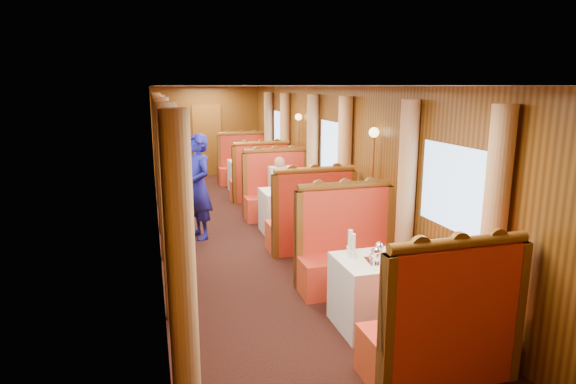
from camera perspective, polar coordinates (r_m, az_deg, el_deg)
name	(u,v)px	position (r m, az deg, el deg)	size (l,w,h in m)	color
floor	(250,235)	(8.30, -4.51, -5.12)	(3.00, 12.00, 0.01)	black
ceiling	(247,86)	(7.92, -4.82, 12.41)	(3.00, 12.00, 0.01)	silver
wall_far	(207,131)	(13.91, -9.59, 7.11)	(3.00, 2.50, 0.01)	brown
wall_near	(493,348)	(2.65, 23.14, -16.67)	(3.00, 2.50, 0.01)	brown
wall_left	(155,167)	(7.86, -15.45, 2.85)	(12.00, 2.50, 0.01)	brown
wall_right	(333,159)	(8.43, 5.40, 3.87)	(12.00, 2.50, 0.01)	brown
doorway_far	(207,140)	(13.90, -9.54, 6.07)	(0.80, 0.04, 2.00)	brown
table_near	(386,292)	(5.29, 11.51, -11.51)	(1.05, 0.72, 0.75)	white
banquette_near_fwd	(441,334)	(4.48, 17.69, -15.74)	(1.30, 0.55, 1.34)	red
banquette_near_aft	(348,256)	(6.12, 7.15, -7.49)	(1.30, 0.55, 1.34)	red
table_mid	(292,211)	(8.37, 0.49, -2.26)	(1.05, 0.72, 0.75)	white
banquette_mid_fwd	(311,224)	(7.42, 2.71, -3.80)	(1.30, 0.55, 1.34)	red
banquette_mid_aft	(277,196)	(9.31, -1.28, -0.45)	(1.30, 0.55, 1.34)	red
table_far	(251,176)	(11.69, -4.37, 1.93)	(1.05, 0.72, 0.75)	white
banquette_far_fwd	(261,182)	(10.70, -3.28, 1.24)	(1.30, 0.55, 1.34)	red
banquette_far_aft	(243,167)	(12.66, -5.31, 2.95)	(1.30, 0.55, 1.34)	red
tea_tray	(383,261)	(5.04, 11.21, -8.02)	(0.34, 0.26, 0.01)	silver
teapot_left	(376,257)	(4.96, 10.43, -7.59)	(0.17, 0.12, 0.13)	silver
teapot_right	(394,256)	(5.05, 12.41, -7.39)	(0.15, 0.11, 0.12)	silver
teapot_back	(379,252)	(5.12, 10.70, -6.99)	(0.16, 0.12, 0.13)	silver
fruit_plate	(415,257)	(5.18, 14.80, -7.47)	(0.24, 0.24, 0.05)	white
cup_inboard	(353,249)	(5.05, 7.69, -6.66)	(0.08, 0.08, 0.26)	white
cup_outboard	(350,244)	(5.17, 7.38, -6.17)	(0.08, 0.08, 0.26)	white
rose_vase_mid	(294,180)	(8.23, 0.77, 1.43)	(0.06, 0.06, 0.36)	silver
rose_vase_far	(251,153)	(11.57, -4.40, 4.60)	(0.06, 0.06, 0.36)	silver
window_left_near	(162,207)	(4.39, -14.73, -1.78)	(1.20, 0.90, 0.01)	#88ADDC
curtain_left_near_a	(181,267)	(3.73, -12.54, -8.64)	(0.22, 0.22, 2.35)	#E0AC73
curtain_left_near_b	(171,215)	(5.22, -13.65, -2.61)	(0.22, 0.22, 2.35)	#E0AC73
window_right_near	(454,188)	(5.33, 19.04, 0.42)	(1.20, 0.90, 0.01)	#88ADDC
curtain_right_near_a	(493,236)	(4.74, 23.13, -4.81)	(0.22, 0.22, 2.35)	#E0AC73
curtain_right_near_b	(406,198)	(5.98, 13.79, -0.71)	(0.22, 0.22, 2.35)	#E0AC73
window_left_mid	(156,155)	(7.83, -15.43, 4.30)	(1.20, 0.90, 0.01)	#88ADDC
curtain_left_mid_a	(165,181)	(7.11, -14.36, 1.32)	(0.22, 0.22, 2.35)	#E0AC73
curtain_left_mid_b	(162,164)	(8.65, -14.70, 3.23)	(0.22, 0.22, 2.35)	#E0AC73
window_right_mid	(333,148)	(8.40, 5.34, 5.21)	(1.20, 0.90, 0.01)	#88ADDC
curtain_right_mid_a	(344,171)	(7.68, 6.67, 2.44)	(0.22, 0.22, 2.35)	#E0AC73
curtain_right_mid_b	(312,158)	(9.13, 2.91, 4.08)	(0.22, 0.22, 2.35)	#E0AC73
window_left_far	(153,134)	(11.31, -15.70, 6.66)	(1.20, 0.90, 0.01)	#88ADDC
curtain_left_far_a	(159,150)	(10.57, -14.99, 4.82)	(0.22, 0.22, 2.35)	#E0AC73
curtain_left_far_b	(158,142)	(12.12, -15.16, 5.73)	(0.22, 0.22, 2.35)	#E0AC73
window_right_far	(280,131)	(11.71, -0.91, 7.30)	(1.20, 0.90, 0.01)	#88ADDC
curtain_right_far_a	(285,146)	(10.96, -0.37, 5.50)	(0.22, 0.22, 2.35)	#E0AC73
curtain_right_far_b	(269,139)	(12.46, -2.31, 6.33)	(0.22, 0.22, 2.35)	#E0AC73
sconce_left_fore	(165,179)	(6.12, -14.35, 1.56)	(0.14, 0.14, 1.95)	#BF8C3F
sconce_right_fore	(373,168)	(6.79, 10.00, 2.80)	(0.14, 0.14, 1.95)	#BF8C3F
sconce_left_aft	(159,146)	(9.58, -15.05, 5.33)	(0.14, 0.14, 1.95)	#BF8C3F
sconce_right_aft	(298,141)	(10.02, 1.24, 6.05)	(0.14, 0.14, 1.95)	#BF8C3F
steward	(198,187)	(8.07, -10.58, 0.62)	(0.64, 0.42, 1.75)	navy
passenger	(280,182)	(9.04, -0.95, 1.24)	(0.40, 0.44, 0.76)	beige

